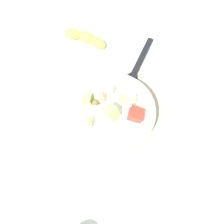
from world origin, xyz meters
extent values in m
plane|color=silver|center=(0.00, 0.00, 0.00)|extent=(2.40, 2.40, 0.00)
cube|color=tan|center=(0.00, 0.00, 0.00)|extent=(0.40, 0.35, 0.01)
cylinder|color=white|center=(-0.02, -0.01, 0.04)|extent=(0.21, 0.21, 0.06)
torus|color=white|center=(-0.02, -0.01, 0.07)|extent=(0.23, 0.23, 0.02)
sphere|color=brown|center=(-0.02, -0.05, 0.09)|extent=(0.02, 0.02, 0.02)
cube|color=beige|center=(-0.05, 0.03, 0.09)|extent=(0.03, 0.03, 0.03)
cube|color=#E5D684|center=(-0.04, 0.01, 0.10)|extent=(0.03, 0.03, 0.03)
cube|color=beige|center=(-0.07, -0.03, 0.09)|extent=(0.03, 0.03, 0.03)
cube|color=#E5D684|center=(-0.04, -0.05, 0.09)|extent=(0.03, 0.03, 0.02)
cube|color=#A3CC6B|center=(0.03, -0.06, 0.08)|extent=(0.02, 0.02, 0.03)
cube|color=#BC3828|center=(-0.01, 0.05, 0.08)|extent=(0.03, 0.04, 0.03)
cube|color=#93C160|center=(-0.03, -0.08, 0.09)|extent=(0.03, 0.03, 0.04)
cube|color=#A3CC6B|center=(0.00, -0.01, 0.10)|extent=(0.04, 0.05, 0.05)
ellipsoid|color=black|center=(-0.16, 0.02, 0.01)|extent=(0.06, 0.05, 0.01)
cube|color=black|center=(-0.25, 0.04, 0.01)|extent=(0.16, 0.05, 0.01)
ellipsoid|color=yellow|center=(-0.27, -0.11, 0.02)|extent=(0.06, 0.07, 0.04)
ellipsoid|color=yellow|center=(-0.28, -0.15, 0.02)|extent=(0.05, 0.06, 0.04)
ellipsoid|color=yellow|center=(-0.29, -0.20, 0.02)|extent=(0.04, 0.06, 0.04)
camera|label=1|loc=(0.25, 0.05, 0.65)|focal=40.12mm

